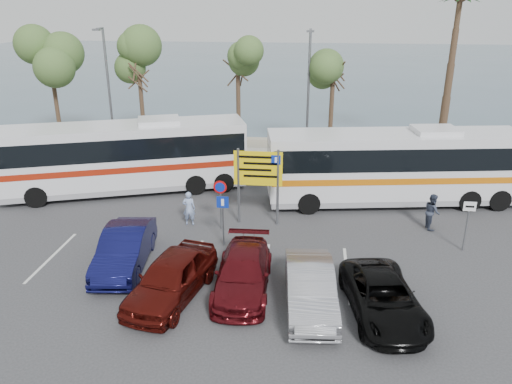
# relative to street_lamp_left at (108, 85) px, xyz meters

# --- Properties ---
(ground) EXTENTS (120.00, 120.00, 0.00)m
(ground) POSITION_rel_street_lamp_left_xyz_m (10.00, -13.52, -4.60)
(ground) COLOR #323235
(ground) RESTS_ON ground
(kerb_strip) EXTENTS (44.00, 2.40, 0.15)m
(kerb_strip) POSITION_rel_street_lamp_left_xyz_m (10.00, 0.48, -4.52)
(kerb_strip) COLOR #9C998E
(kerb_strip) RESTS_ON ground
(seawall) EXTENTS (48.00, 0.80, 0.60)m
(seawall) POSITION_rel_street_lamp_left_xyz_m (10.00, 2.48, -4.30)
(seawall) COLOR gray
(seawall) RESTS_ON ground
(sea) EXTENTS (140.00, 140.00, 0.00)m
(sea) POSITION_rel_street_lamp_left_xyz_m (10.00, 46.48, -4.59)
(sea) COLOR #3F5A66
(sea) RESTS_ON ground
(tree_far_left) EXTENTS (3.20, 3.20, 7.60)m
(tree_far_left) POSITION_rel_street_lamp_left_xyz_m (-4.00, 0.48, 1.73)
(tree_far_left) COLOR #382619
(tree_far_left) RESTS_ON kerb_strip
(tree_left) EXTENTS (3.20, 3.20, 7.20)m
(tree_left) POSITION_rel_street_lamp_left_xyz_m (2.00, 0.48, 1.41)
(tree_left) COLOR #382619
(tree_left) RESTS_ON kerb_strip
(tree_mid) EXTENTS (3.20, 3.20, 8.00)m
(tree_mid) POSITION_rel_street_lamp_left_xyz_m (8.50, 0.48, 2.06)
(tree_mid) COLOR #382619
(tree_mid) RESTS_ON kerb_strip
(tree_right) EXTENTS (3.20, 3.20, 7.40)m
(tree_right) POSITION_rel_street_lamp_left_xyz_m (14.50, 0.48, 1.57)
(tree_right) COLOR #382619
(tree_right) RESTS_ON kerb_strip
(street_lamp_left) EXTENTS (0.45, 1.15, 8.01)m
(street_lamp_left) POSITION_rel_street_lamp_left_xyz_m (0.00, 0.00, 0.00)
(street_lamp_left) COLOR slate
(street_lamp_left) RESTS_ON kerb_strip
(street_lamp_right) EXTENTS (0.45, 1.15, 8.01)m
(street_lamp_right) POSITION_rel_street_lamp_left_xyz_m (13.00, 0.00, 0.00)
(street_lamp_right) COLOR slate
(street_lamp_right) RESTS_ON kerb_strip
(direction_sign) EXTENTS (2.20, 0.12, 3.60)m
(direction_sign) POSITION_rel_street_lamp_left_xyz_m (11.00, -10.32, -2.17)
(direction_sign) COLOR slate
(direction_sign) RESTS_ON ground
(sign_no_stop) EXTENTS (0.60, 0.08, 2.35)m
(sign_no_stop) POSITION_rel_street_lamp_left_xyz_m (9.40, -11.13, -3.02)
(sign_no_stop) COLOR slate
(sign_no_stop) RESTS_ON ground
(sign_parking) EXTENTS (0.50, 0.07, 2.25)m
(sign_parking) POSITION_rel_street_lamp_left_xyz_m (9.80, -12.73, -3.13)
(sign_parking) COLOR slate
(sign_parking) RESTS_ON ground
(sign_taxi) EXTENTS (0.50, 0.07, 2.20)m
(sign_taxi) POSITION_rel_street_lamp_left_xyz_m (19.80, -12.03, -3.18)
(sign_taxi) COLOR slate
(sign_taxi) RESTS_ON ground
(lane_markings) EXTENTS (12.02, 4.20, 0.01)m
(lane_markings) POSITION_rel_street_lamp_left_xyz_m (8.86, -14.52, -4.60)
(lane_markings) COLOR silver
(lane_markings) RESTS_ON ground
(coach_bus_left) EXTENTS (12.88, 6.74, 3.96)m
(coach_bus_left) POSITION_rel_street_lamp_left_xyz_m (3.50, -7.02, -2.76)
(coach_bus_left) COLOR silver
(coach_bus_left) RESTS_ON ground
(coach_bus_right) EXTENTS (12.87, 4.63, 3.93)m
(coach_bus_right) POSITION_rel_street_lamp_left_xyz_m (17.50, -7.02, -2.78)
(coach_bus_right) COLOR silver
(coach_bus_right) RESTS_ON ground
(car_blue) EXTENTS (2.14, 4.82, 1.54)m
(car_blue) POSITION_rel_street_lamp_left_xyz_m (6.30, -14.92, -3.83)
(car_blue) COLOR #0D0F3F
(car_blue) RESTS_ON ground
(car_maroon) EXTENTS (2.05, 4.75, 1.36)m
(car_maroon) POSITION_rel_street_lamp_left_xyz_m (11.10, -16.04, -3.92)
(car_maroon) COLOR #550E13
(car_maroon) RESTS_ON ground
(car_red) EXTENTS (2.82, 4.95, 1.59)m
(car_red) POSITION_rel_street_lamp_left_xyz_m (8.70, -16.84, -3.81)
(car_red) COLOR #4D0F0B
(car_red) RESTS_ON ground
(suv_black) EXTENTS (2.88, 4.95, 1.30)m
(suv_black) POSITION_rel_street_lamp_left_xyz_m (15.90, -17.02, -3.95)
(suv_black) COLOR black
(suv_black) RESTS_ON ground
(car_silver_b) EXTENTS (1.98, 4.67, 1.50)m
(car_silver_b) POSITION_rel_street_lamp_left_xyz_m (13.50, -16.88, -3.85)
(car_silver_b) COLOR #98989D
(car_silver_b) RESTS_ON ground
(pedestrian_near) EXTENTS (0.62, 0.43, 1.63)m
(pedestrian_near) POSITION_rel_street_lamp_left_xyz_m (7.85, -10.81, -3.78)
(pedestrian_near) COLOR #8DA2CD
(pedestrian_near) RESTS_ON ground
(pedestrian_far) EXTENTS (0.71, 0.87, 1.66)m
(pedestrian_far) POSITION_rel_street_lamp_left_xyz_m (18.90, -9.94, -3.77)
(pedestrian_far) COLOR #333B4D
(pedestrian_far) RESTS_ON ground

